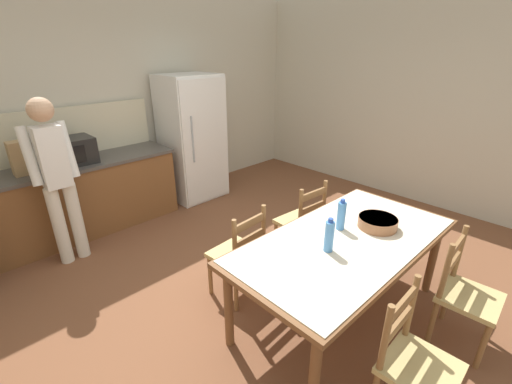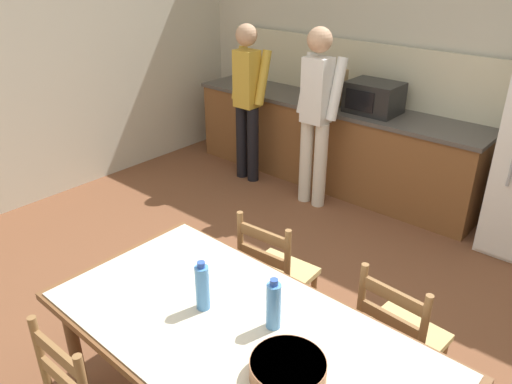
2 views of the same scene
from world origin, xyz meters
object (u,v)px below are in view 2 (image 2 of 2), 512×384
(microwave, at_px, (374,97))
(person_at_sink, at_px, (247,96))
(chair_side_far_left, at_px, (275,275))
(bottle_near_centre, at_px, (202,287))
(bottle_off_centre, at_px, (274,305))
(paper_bag, at_px, (333,87))
(dining_table, at_px, (240,342))
(serving_bowl, at_px, (288,369))
(chair_side_far_right, at_px, (398,339))
(person_at_counter, at_px, (316,110))

(microwave, distance_m, person_at_sink, 1.32)
(chair_side_far_left, bearing_deg, bottle_near_centre, 99.25)
(bottle_off_centre, distance_m, chair_side_far_left, 0.97)
(paper_bag, relative_size, person_at_sink, 0.21)
(dining_table, distance_m, serving_bowl, 0.38)
(chair_side_far_right, bearing_deg, dining_table, 64.17)
(chair_side_far_left, xyz_separation_m, person_at_counter, (-0.90, 1.73, 0.54))
(bottle_near_centre, bearing_deg, person_at_counter, 113.21)
(person_at_sink, bearing_deg, dining_table, -138.87)
(dining_table, relative_size, chair_side_far_left, 2.19)
(paper_bag, distance_m, dining_table, 3.41)
(paper_bag, xyz_separation_m, serving_bowl, (1.83, -3.12, -0.26))
(microwave, relative_size, bottle_off_centre, 1.85)
(paper_bag, relative_size, bottle_off_centre, 1.33)
(chair_side_far_right, relative_size, person_at_sink, 0.54)
(microwave, distance_m, dining_table, 3.24)
(person_at_counter, bearing_deg, paper_bag, 16.33)
(bottle_near_centre, relative_size, chair_side_far_right, 0.30)
(bottle_near_centre, xyz_separation_m, bottle_off_centre, (0.35, 0.12, 0.00))
(microwave, relative_size, person_at_counter, 0.29)
(serving_bowl, bearing_deg, bottle_off_centre, 139.97)
(chair_side_far_right, relative_size, person_at_counter, 0.52)
(bottle_near_centre, relative_size, chair_side_far_left, 0.30)
(microwave, xyz_separation_m, serving_bowl, (1.36, -3.13, -0.23))
(serving_bowl, distance_m, person_at_counter, 3.11)
(person_at_counter, bearing_deg, dining_table, -152.26)
(person_at_sink, bearing_deg, paper_bag, -56.70)
(bottle_off_centre, bearing_deg, bottle_near_centre, -160.99)
(microwave, relative_size, chair_side_far_right, 0.55)
(serving_bowl, bearing_deg, microwave, 113.49)
(serving_bowl, distance_m, chair_side_far_right, 0.95)
(chair_side_far_right, xyz_separation_m, chair_side_far_left, (-0.89, 0.01, 0.00))
(person_at_sink, bearing_deg, microwave, -67.65)
(chair_side_far_right, height_order, person_at_counter, person_at_counter)
(bottle_off_centre, bearing_deg, chair_side_far_left, 128.04)
(chair_side_far_right, bearing_deg, serving_bowl, 86.97)
(paper_bag, bearing_deg, bottle_off_centre, -61.54)
(bottle_off_centre, height_order, chair_side_far_left, bottle_off_centre)
(dining_table, height_order, person_at_sink, person_at_sink)
(bottle_off_centre, relative_size, chair_side_far_left, 0.30)
(microwave, bearing_deg, bottle_near_centre, -75.85)
(chair_side_far_right, xyz_separation_m, person_at_sink, (-2.68, 1.76, 0.51))
(bottle_off_centre, relative_size, person_at_sink, 0.16)
(dining_table, bearing_deg, person_at_counter, 117.74)
(person_at_sink, xyz_separation_m, person_at_counter, (0.90, -0.02, 0.03))
(paper_bag, height_order, bottle_near_centre, paper_bag)
(paper_bag, distance_m, chair_side_far_right, 3.04)
(chair_side_far_right, xyz_separation_m, person_at_counter, (-1.79, 1.74, 0.54))
(bottle_near_centre, bearing_deg, serving_bowl, -8.17)
(microwave, xyz_separation_m, person_at_counter, (-0.32, -0.52, -0.07))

